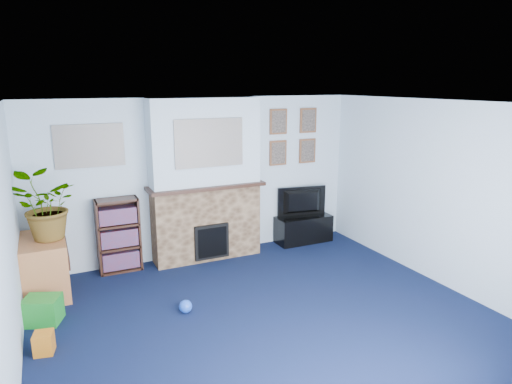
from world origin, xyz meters
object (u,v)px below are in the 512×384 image
bookshelf (119,237)px  sideboard (45,267)px  television (303,202)px  tv_stand (303,229)px

bookshelf → sideboard: (-0.96, -0.36, -0.15)m
television → sideboard: 3.96m
tv_stand → sideboard: size_ratio=1.00×
sideboard → bookshelf: bearing=20.4°
tv_stand → sideboard: (-3.93, -0.28, 0.12)m
tv_stand → sideboard: sideboard is taller
sideboard → television: bearing=4.4°
television → sideboard: television is taller
bookshelf → sideboard: bearing=-159.6°
tv_stand → television: bearing=90.0°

